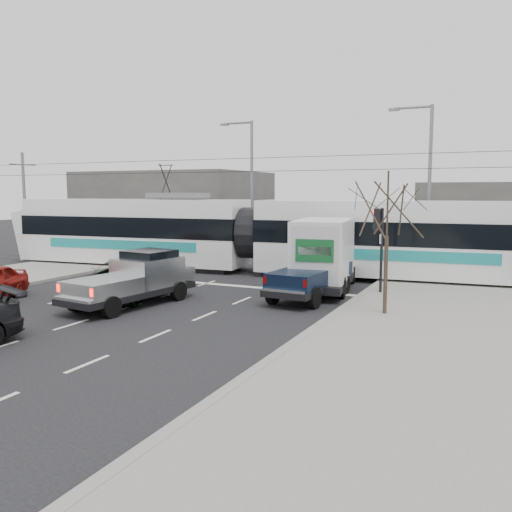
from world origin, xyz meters
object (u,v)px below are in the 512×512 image
at_px(navy_pickup, 313,272).
at_px(street_lamp_far, 249,181).
at_px(box_truck, 325,255).
at_px(silver_pickup, 137,278).
at_px(traffic_signal, 379,232).
at_px(bare_tree, 387,210).
at_px(street_lamp_near, 426,179).
at_px(green_car, 121,280).
at_px(tram, 251,234).

bearing_deg(navy_pickup, street_lamp_far, 131.12).
xyz_separation_m(street_lamp_far, box_truck, (8.23, -9.29, -3.52)).
bearing_deg(silver_pickup, traffic_signal, 42.81).
bearing_deg(street_lamp_far, silver_pickup, -80.99).
relative_size(bare_tree, traffic_signal, 1.39).
bearing_deg(street_lamp_far, bare_tree, -48.88).
height_order(street_lamp_near, box_truck, street_lamp_near).
bearing_deg(traffic_signal, navy_pickup, -144.58).
bearing_deg(green_car, silver_pickup, -43.69).
bearing_deg(street_lamp_far, green_car, -85.67).
bearing_deg(navy_pickup, box_truck, 97.33).
bearing_deg(bare_tree, tram, 139.19).
distance_m(street_lamp_far, silver_pickup, 16.08).
xyz_separation_m(traffic_signal, street_lamp_far, (-10.66, 9.50, 2.37)).
bearing_deg(tram, green_car, -106.44).
height_order(silver_pickup, box_truck, box_truck).
xyz_separation_m(traffic_signal, silver_pickup, (-8.22, -5.86, -1.71)).
xyz_separation_m(silver_pickup, green_car, (-1.32, 0.70, -0.26)).
relative_size(street_lamp_far, navy_pickup, 1.69).
distance_m(tram, navy_pickup, 7.64).
height_order(street_lamp_far, silver_pickup, street_lamp_far).
height_order(silver_pickup, green_car, silver_pickup).
distance_m(street_lamp_near, navy_pickup, 10.50).
distance_m(silver_pickup, box_truck, 8.41).
bearing_deg(tram, traffic_signal, -30.11).
xyz_separation_m(traffic_signal, navy_pickup, (-2.33, -1.66, -1.66)).
relative_size(traffic_signal, tram, 0.12).
bearing_deg(tram, bare_tree, -45.63).
distance_m(traffic_signal, green_car, 11.03).
distance_m(bare_tree, green_car, 11.15).
distance_m(bare_tree, traffic_signal, 4.28).
bearing_deg(silver_pickup, tram, 94.37).
xyz_separation_m(street_lamp_far, navy_pickup, (8.32, -11.16, -4.03)).
bearing_deg(green_car, street_lamp_far, 78.36).
height_order(tram, silver_pickup, tram).
relative_size(silver_pickup, box_truck, 0.89).
xyz_separation_m(bare_tree, street_lamp_far, (-11.79, 13.50, 1.32)).
height_order(bare_tree, tram, tram).
bearing_deg(traffic_signal, silver_pickup, -144.51).
bearing_deg(traffic_signal, tram, 154.70).
distance_m(box_truck, green_car, 8.96).
bearing_deg(bare_tree, traffic_signal, 105.76).
bearing_deg(box_truck, street_lamp_far, 122.88).
bearing_deg(bare_tree, street_lamp_far, 131.12).
distance_m(traffic_signal, street_lamp_far, 14.47).
xyz_separation_m(bare_tree, street_lamp_near, (-0.29, 11.50, 1.32)).
distance_m(bare_tree, tram, 11.83).
distance_m(box_truck, navy_pickup, 1.94).
height_order(street_lamp_near, navy_pickup, street_lamp_near).
distance_m(street_lamp_near, tram, 9.87).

